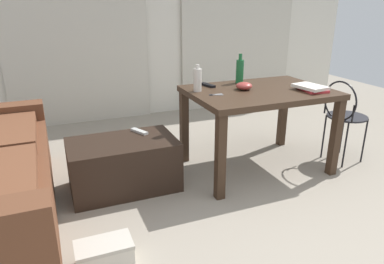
{
  "coord_description": "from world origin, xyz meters",
  "views": [
    {
      "loc": [
        -1.5,
        -1.3,
        1.47
      ],
      "look_at": [
        -0.4,
        1.39,
        0.41
      ],
      "focal_mm": 33.54,
      "sensor_mm": 36.0,
      "label": 1
    }
  ],
  "objects_px": {
    "bowl": "(244,86)",
    "tv_remote_on_table": "(208,85)",
    "coffee_table": "(123,164)",
    "bottle_far": "(240,71)",
    "bottle_near": "(198,80)",
    "tv_remote_primary": "(139,131)",
    "wire_chair": "(343,112)",
    "book_stack": "(311,88)",
    "shoebox": "(104,254)",
    "scissors": "(214,95)",
    "craft_table": "(259,101)"
  },
  "relations": [
    {
      "from": "bowl",
      "to": "tv_remote_on_table",
      "type": "height_order",
      "value": "bowl"
    },
    {
      "from": "coffee_table",
      "to": "bottle_far",
      "type": "relative_size",
      "value": 3.16
    },
    {
      "from": "coffee_table",
      "to": "bottle_near",
      "type": "xyz_separation_m",
      "value": [
        0.69,
        0.08,
        0.64
      ]
    },
    {
      "from": "bowl",
      "to": "tv_remote_primary",
      "type": "distance_m",
      "value": 0.99
    },
    {
      "from": "wire_chair",
      "to": "bottle_near",
      "type": "distance_m",
      "value": 1.42
    },
    {
      "from": "tv_remote_primary",
      "to": "book_stack",
      "type": "bearing_deg",
      "value": -41.77
    },
    {
      "from": "coffee_table",
      "to": "bottle_far",
      "type": "height_order",
      "value": "bottle_far"
    },
    {
      "from": "shoebox",
      "to": "tv_remote_primary",
      "type": "bearing_deg",
      "value": 64.67
    },
    {
      "from": "bottle_far",
      "to": "scissors",
      "type": "height_order",
      "value": "bottle_far"
    },
    {
      "from": "shoebox",
      "to": "craft_table",
      "type": "bearing_deg",
      "value": 28.43
    },
    {
      "from": "bowl",
      "to": "coffee_table",
      "type": "bearing_deg",
      "value": 179.0
    },
    {
      "from": "craft_table",
      "to": "wire_chair",
      "type": "height_order",
      "value": "wire_chair"
    },
    {
      "from": "scissors",
      "to": "coffee_table",
      "type": "bearing_deg",
      "value": 172.87
    },
    {
      "from": "bowl",
      "to": "tv_remote_primary",
      "type": "height_order",
      "value": "bowl"
    },
    {
      "from": "wire_chair",
      "to": "tv_remote_primary",
      "type": "height_order",
      "value": "wire_chair"
    },
    {
      "from": "bottle_near",
      "to": "book_stack",
      "type": "xyz_separation_m",
      "value": [
        0.92,
        -0.36,
        -0.08
      ]
    },
    {
      "from": "tv_remote_on_table",
      "to": "shoebox",
      "type": "distance_m",
      "value": 1.76
    },
    {
      "from": "wire_chair",
      "to": "bottle_far",
      "type": "height_order",
      "value": "bottle_far"
    },
    {
      "from": "bowl",
      "to": "shoebox",
      "type": "relative_size",
      "value": 0.43
    },
    {
      "from": "craft_table",
      "to": "scissors",
      "type": "relative_size",
      "value": 10.23
    },
    {
      "from": "craft_table",
      "to": "bowl",
      "type": "distance_m",
      "value": 0.19
    },
    {
      "from": "wire_chair",
      "to": "scissors",
      "type": "bearing_deg",
      "value": 172.53
    },
    {
      "from": "craft_table",
      "to": "tv_remote_primary",
      "type": "xyz_separation_m",
      "value": [
        -1.04,
        0.21,
        -0.22
      ]
    },
    {
      "from": "scissors",
      "to": "shoebox",
      "type": "xyz_separation_m",
      "value": [
        -1.08,
        -0.81,
        -0.67
      ]
    },
    {
      "from": "book_stack",
      "to": "bowl",
      "type": "bearing_deg",
      "value": 153.63
    },
    {
      "from": "wire_chair",
      "to": "shoebox",
      "type": "height_order",
      "value": "wire_chair"
    },
    {
      "from": "bowl",
      "to": "shoebox",
      "type": "bearing_deg",
      "value": -147.86
    },
    {
      "from": "bowl",
      "to": "scissors",
      "type": "distance_m",
      "value": 0.33
    },
    {
      "from": "tv_remote_primary",
      "to": "coffee_table",
      "type": "bearing_deg",
      "value": -167.69
    },
    {
      "from": "wire_chair",
      "to": "scissors",
      "type": "xyz_separation_m",
      "value": [
        -1.26,
        0.17,
        0.24
      ]
    },
    {
      "from": "craft_table",
      "to": "scissors",
      "type": "xyz_separation_m",
      "value": [
        -0.45,
        -0.02,
        0.1
      ]
    },
    {
      "from": "bowl",
      "to": "scissors",
      "type": "xyz_separation_m",
      "value": [
        -0.32,
        -0.08,
        -0.03
      ]
    },
    {
      "from": "wire_chair",
      "to": "shoebox",
      "type": "bearing_deg",
      "value": -164.7
    },
    {
      "from": "scissors",
      "to": "bowl",
      "type": "bearing_deg",
      "value": 13.4
    },
    {
      "from": "craft_table",
      "to": "scissors",
      "type": "distance_m",
      "value": 0.46
    },
    {
      "from": "wire_chair",
      "to": "tv_remote_primary",
      "type": "distance_m",
      "value": 1.9
    },
    {
      "from": "tv_remote_primary",
      "to": "wire_chair",
      "type": "bearing_deg",
      "value": -37.82
    },
    {
      "from": "bottle_near",
      "to": "shoebox",
      "type": "xyz_separation_m",
      "value": [
        -1.01,
        -0.98,
        -0.77
      ]
    },
    {
      "from": "craft_table",
      "to": "bottle_far",
      "type": "xyz_separation_m",
      "value": [
        -0.03,
        0.31,
        0.21
      ]
    },
    {
      "from": "coffee_table",
      "to": "craft_table",
      "type": "xyz_separation_m",
      "value": [
        1.22,
        -0.07,
        0.44
      ]
    },
    {
      "from": "book_stack",
      "to": "coffee_table",
      "type": "bearing_deg",
      "value": 170.3
    },
    {
      "from": "bottle_far",
      "to": "shoebox",
      "type": "bearing_deg",
      "value": -142.81
    },
    {
      "from": "coffee_table",
      "to": "wire_chair",
      "type": "xyz_separation_m",
      "value": [
        2.03,
        -0.26,
        0.29
      ]
    },
    {
      "from": "book_stack",
      "to": "shoebox",
      "type": "xyz_separation_m",
      "value": [
        -1.93,
        -0.63,
        -0.69
      ]
    },
    {
      "from": "tv_remote_on_table",
      "to": "bottle_far",
      "type": "bearing_deg",
      "value": -9.84
    },
    {
      "from": "coffee_table",
      "to": "book_stack",
      "type": "height_order",
      "value": "book_stack"
    },
    {
      "from": "bottle_far",
      "to": "craft_table",
      "type": "bearing_deg",
      "value": -85.34
    },
    {
      "from": "craft_table",
      "to": "tv_remote_on_table",
      "type": "xyz_separation_m",
      "value": [
        -0.36,
        0.3,
        0.11
      ]
    },
    {
      "from": "shoebox",
      "to": "bottle_far",
      "type": "bearing_deg",
      "value": 37.19
    },
    {
      "from": "bowl",
      "to": "bottle_near",
      "type": "bearing_deg",
      "value": 166.1
    }
  ]
}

